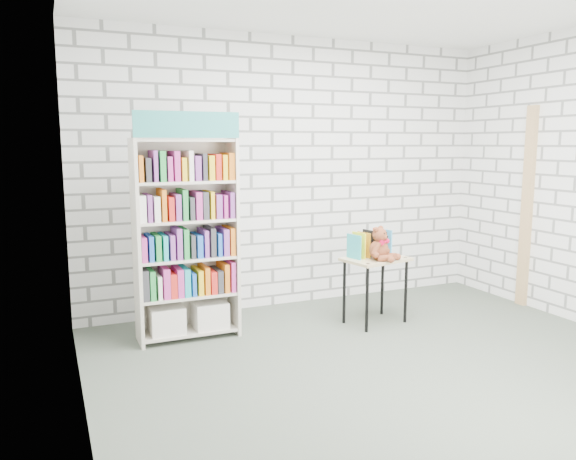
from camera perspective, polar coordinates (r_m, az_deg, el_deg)
name	(u,v)px	position (r m, az deg, el deg)	size (l,w,h in m)	color
ground	(398,369)	(4.52, 11.09, -13.69)	(4.50, 4.50, 0.00)	#475044
room_shell	(405,134)	(4.18, 11.82, 9.56)	(4.52, 4.02, 2.81)	silver
bookshelf	(186,238)	(4.97, -10.32, -0.78)	(0.88, 0.34, 1.97)	beige
display_table	(376,267)	(5.42, 8.90, -3.74)	(0.66, 0.52, 0.64)	tan
table_books	(369,244)	(5.45, 8.25, -1.38)	(0.44, 0.26, 0.25)	#28A9B1
teddy_bear	(381,246)	(5.29, 9.41, -1.66)	(0.31, 0.30, 0.32)	brown
door_trim	(527,207)	(6.40, 23.10, 2.12)	(0.05, 0.12, 2.10)	tan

